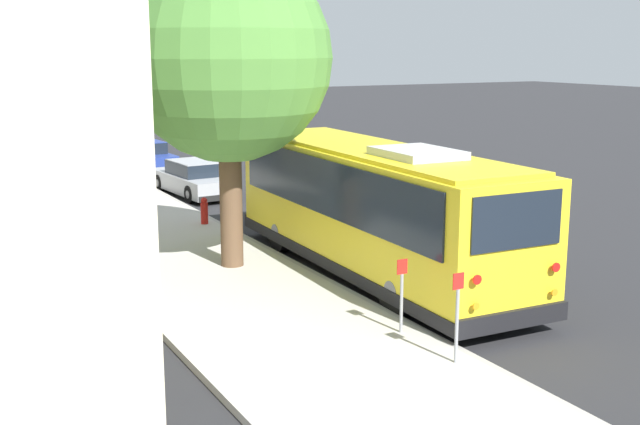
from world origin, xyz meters
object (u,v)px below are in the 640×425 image
object	(u,v)px
parked_sedan_blue	(143,157)
sign_post_near	(457,317)
fire_hydrant	(204,211)
street_tree	(225,44)
sign_post_far	(402,295)
parked_sedan_silver	(193,179)
parked_sedan_black	(103,141)
shuttle_bus	(373,204)

from	to	relation	value
parked_sedan_blue	sign_post_near	xyz separation A→B (m)	(-24.61, 1.66, 0.35)
fire_hydrant	street_tree	bearing A→B (deg)	167.54
sign_post_near	sign_post_far	size ratio (longest dim) A/B	1.11
parked_sedan_silver	fire_hydrant	bearing A→B (deg)	159.54
sign_post_near	sign_post_far	distance (m)	1.66
parked_sedan_blue	parked_sedan_silver	bearing A→B (deg)	175.84
street_tree	sign_post_far	xyz separation A→B (m)	(-6.01, -1.01, -4.58)
parked_sedan_silver	parked_sedan_black	size ratio (longest dim) A/B	1.13
street_tree	shuttle_bus	bearing A→B (deg)	-124.95
parked_sedan_silver	parked_sedan_black	xyz separation A→B (m)	(13.76, 0.08, -0.00)
parked_sedan_silver	parked_sedan_black	world-z (taller)	parked_sedan_black
parked_sedan_blue	parked_sedan_black	world-z (taller)	parked_sedan_blue
shuttle_bus	sign_post_near	bearing A→B (deg)	163.56
sign_post_near	street_tree	bearing A→B (deg)	7.52
parked_sedan_blue	street_tree	distance (m)	17.83
street_tree	fire_hydrant	xyz separation A→B (m)	(4.63, -1.02, -4.91)
parked_sedan_silver	fire_hydrant	distance (m)	5.71
street_tree	sign_post_near	world-z (taller)	street_tree
street_tree	sign_post_near	size ratio (longest dim) A/B	5.20
shuttle_bus	sign_post_far	world-z (taller)	shuttle_bus
parked_sedan_blue	parked_sedan_black	xyz separation A→B (m)	(6.93, 0.15, -0.01)
parked_sedan_blue	sign_post_far	bearing A→B (deg)	172.25
parked_sedan_black	sign_post_far	world-z (taller)	sign_post_far
parked_sedan_blue	fire_hydrant	xyz separation A→B (m)	(-12.32, 1.65, -0.06)
street_tree	parked_sedan_blue	bearing A→B (deg)	-8.96
sign_post_far	sign_post_near	bearing A→B (deg)	180.00
parked_sedan_silver	sign_post_near	world-z (taller)	sign_post_near
street_tree	fire_hydrant	world-z (taller)	street_tree
parked_sedan_blue	sign_post_far	xyz separation A→B (m)	(-22.95, 1.66, 0.27)
parked_sedan_blue	fire_hydrant	distance (m)	12.43
parked_sedan_blue	street_tree	xyz separation A→B (m)	(-16.95, 2.67, 4.85)
shuttle_bus	fire_hydrant	size ratio (longest dim) A/B	12.99
sign_post_near	fire_hydrant	bearing A→B (deg)	-0.05
sign_post_far	parked_sedan_black	bearing A→B (deg)	-2.90
shuttle_bus	street_tree	bearing A→B (deg)	56.78
shuttle_bus	street_tree	xyz separation A→B (m)	(2.01, 2.87, 3.72)
parked_sedan_silver	sign_post_far	xyz separation A→B (m)	(-16.12, 1.59, 0.28)
fire_hydrant	sign_post_far	bearing A→B (deg)	179.94
sign_post_far	shuttle_bus	bearing A→B (deg)	-24.92
street_tree	sign_post_far	distance (m)	7.62
parked_sedan_blue	parked_sedan_black	bearing A→B (deg)	-2.40
sign_post_far	fire_hydrant	xyz separation A→B (m)	(10.63, -0.01, -0.33)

